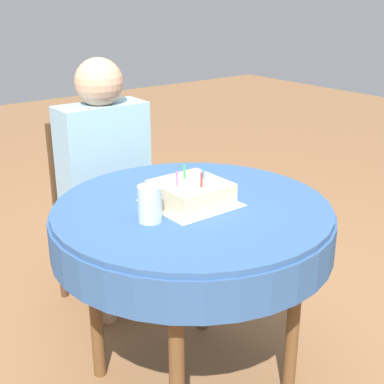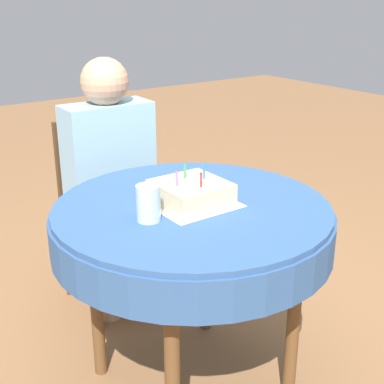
{
  "view_description": "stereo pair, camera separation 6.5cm",
  "coord_description": "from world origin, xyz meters",
  "views": [
    {
      "loc": [
        -1.07,
        -1.39,
        1.49
      ],
      "look_at": [
        0.0,
        0.0,
        0.82
      ],
      "focal_mm": 50.0,
      "sensor_mm": 36.0,
      "label": 1
    },
    {
      "loc": [
        -1.02,
        -1.42,
        1.49
      ],
      "look_at": [
        0.0,
        0.0,
        0.82
      ],
      "focal_mm": 50.0,
      "sensor_mm": 36.0,
      "label": 2
    }
  ],
  "objects": [
    {
      "name": "dining_table",
      "position": [
        0.0,
        0.0,
        0.68
      ],
      "size": [
        1.01,
        1.01,
        0.78
      ],
      "color": "#335689",
      "rests_on": "ground_plane"
    },
    {
      "name": "ground_plane",
      "position": [
        0.0,
        0.0,
        0.0
      ],
      "size": [
        12.0,
        12.0,
        0.0
      ],
      "primitive_type": "plane",
      "color": "#8C603D"
    },
    {
      "name": "drinking_glass",
      "position": [
        -0.2,
        -0.03,
        0.84
      ],
      "size": [
        0.08,
        0.08,
        0.12
      ],
      "color": "silver",
      "rests_on": "dining_table"
    },
    {
      "name": "napkin",
      "position": [
        0.01,
        0.02,
        0.78
      ],
      "size": [
        0.28,
        0.28,
        0.0
      ],
      "color": "white",
      "rests_on": "dining_table"
    },
    {
      "name": "birthday_cake",
      "position": [
        0.01,
        0.02,
        0.82
      ],
      "size": [
        0.23,
        0.23,
        0.13
      ],
      "color": "beige",
      "rests_on": "dining_table"
    },
    {
      "name": "chair",
      "position": [
        0.05,
        0.81,
        0.49
      ],
      "size": [
        0.42,
        0.42,
        0.91
      ],
      "rotation": [
        0.0,
        0.0,
        -0.02
      ],
      "color": "#4C331E",
      "rests_on": "ground_plane"
    },
    {
      "name": "person",
      "position": [
        0.05,
        0.72,
        0.73
      ],
      "size": [
        0.41,
        0.3,
        1.22
      ],
      "rotation": [
        0.0,
        0.0,
        -0.02
      ],
      "color": "tan",
      "rests_on": "ground_plane"
    }
  ]
}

